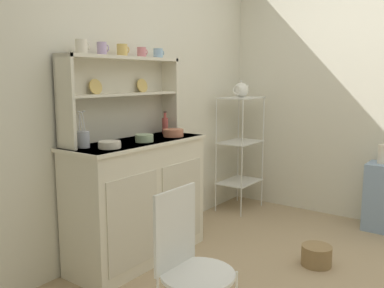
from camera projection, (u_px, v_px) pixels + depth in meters
name	position (u px, v px, depth m)	size (l,w,h in m)	color
wall_back	(139.00, 93.00, 3.41)	(3.84, 0.05, 2.50)	silver
hutch_cabinet	(138.00, 199.00, 3.14)	(1.16, 0.45, 0.91)	silver
hutch_shelf_unit	(120.00, 91.00, 3.11)	(1.08, 0.18, 0.62)	beige
bakers_rack	(240.00, 140.00, 4.31)	(0.47, 0.32, 1.18)	silver
wire_chair	(188.00, 258.00, 2.01)	(0.36, 0.36, 0.85)	white
floor_basket	(317.00, 256.00, 3.08)	(0.22, 0.22, 0.15)	#93754C
cup_cream_0	(81.00, 47.00, 2.74)	(0.09, 0.08, 0.09)	silver
cup_lilac_1	(102.00, 49.00, 2.88)	(0.08, 0.07, 0.09)	#B79ECC
cup_gold_2	(122.00, 50.00, 3.03)	(0.09, 0.08, 0.09)	#DBB760
cup_rose_3	(142.00, 52.00, 3.20)	(0.08, 0.07, 0.08)	#D17A84
cup_sky_4	(158.00, 53.00, 3.35)	(0.09, 0.08, 0.08)	#8EB2D1
bowl_mixing_large	(110.00, 145.00, 2.76)	(0.15, 0.15, 0.05)	silver
bowl_floral_medium	(144.00, 138.00, 3.02)	(0.13, 0.13, 0.05)	#9EB78E
bowl_cream_small	(173.00, 133.00, 3.29)	(0.16, 0.16, 0.06)	#C67556
jam_bottle	(165.00, 125.00, 3.45)	(0.05, 0.05, 0.19)	#B74C47
utensil_jar	(83.00, 139.00, 2.77)	(0.08, 0.08, 0.25)	#B2B7C6
porcelain_teapot	(241.00, 90.00, 4.23)	(0.24, 0.15, 0.17)	white
flower_vase	(383.00, 153.00, 3.71)	(0.09, 0.09, 0.32)	silver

